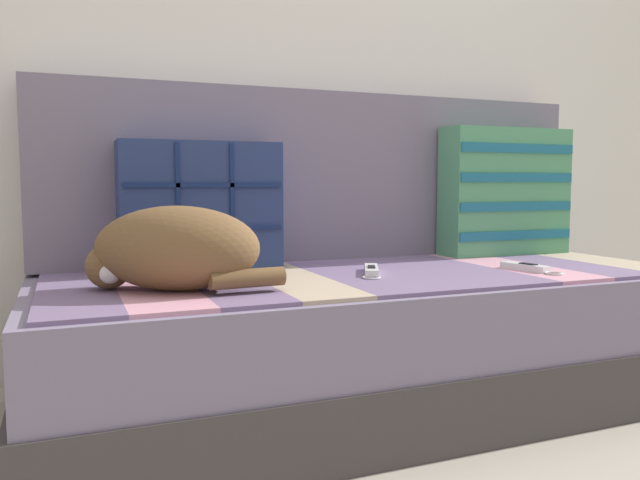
# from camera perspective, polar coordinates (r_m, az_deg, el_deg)

# --- Properties ---
(ground_plane) EXTENTS (14.00, 14.00, 0.00)m
(ground_plane) POSITION_cam_1_polar(r_m,az_deg,el_deg) (1.78, 6.79, -15.99)
(ground_plane) COLOR #A89E8E
(wall_behind) EXTENTS (6.00, 0.06, 2.50)m
(wall_behind) POSITION_cam_1_polar(r_m,az_deg,el_deg) (2.27, -0.46, 20.76)
(wall_behind) COLOR silver
(wall_behind) RESTS_ON ground_plane
(couch) EXTENTS (1.88, 0.82, 0.39)m
(couch) POSITION_cam_1_polar(r_m,az_deg,el_deg) (1.84, 4.69, -8.91)
(couch) COLOR #3D3838
(couch) RESTS_ON ground_plane
(sofa_backrest) EXTENTS (1.84, 0.14, 0.54)m
(sofa_backrest) POSITION_cam_1_polar(r_m,az_deg,el_deg) (2.09, 0.57, 5.85)
(sofa_backrest) COLOR slate
(sofa_backrest) RESTS_ON couch
(throw_pillow_quilted) EXTENTS (0.46, 0.14, 0.37)m
(throw_pillow_quilted) POSITION_cam_1_polar(r_m,az_deg,el_deg) (1.82, -10.84, 3.05)
(throw_pillow_quilted) COLOR navy
(throw_pillow_quilted) RESTS_ON couch
(throw_pillow_striped) EXTENTS (0.47, 0.14, 0.44)m
(throw_pillow_striped) POSITION_cam_1_polar(r_m,az_deg,el_deg) (2.29, 16.57, 4.25)
(throw_pillow_striped) COLOR #4C9366
(throw_pillow_striped) RESTS_ON couch
(sleeping_cat) EXTENTS (0.45, 0.36, 0.20)m
(sleeping_cat) POSITION_cam_1_polar(r_m,az_deg,el_deg) (1.48, -13.34, -0.94)
(sleeping_cat) COLOR brown
(sleeping_cat) RESTS_ON couch
(game_remote_near) EXTENTS (0.08, 0.20, 0.02)m
(game_remote_near) POSITION_cam_1_polar(r_m,az_deg,el_deg) (1.88, 18.40, -2.40)
(game_remote_near) COLOR white
(game_remote_near) RESTS_ON couch
(game_remote_far) EXTENTS (0.13, 0.20, 0.02)m
(game_remote_far) POSITION_cam_1_polar(r_m,az_deg,el_deg) (1.73, 4.72, -2.79)
(game_remote_far) COLOR white
(game_remote_far) RESTS_ON couch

